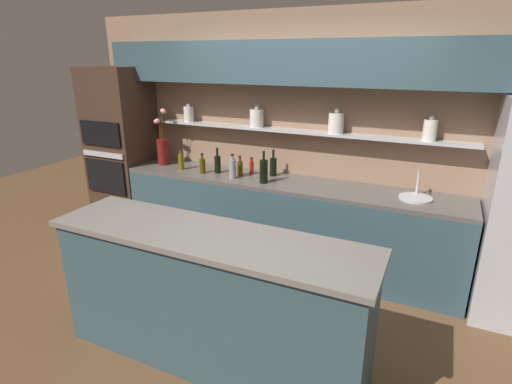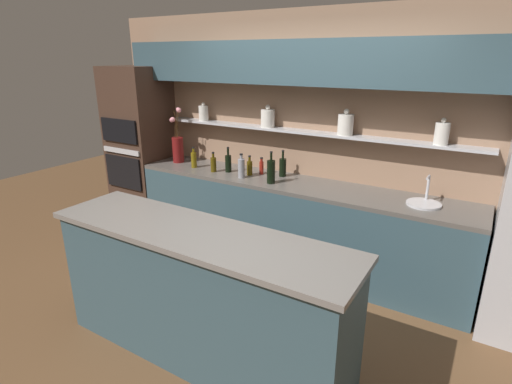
{
  "view_description": "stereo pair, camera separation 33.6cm",
  "coord_description": "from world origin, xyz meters",
  "px_view_note": "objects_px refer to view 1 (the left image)",
  "views": [
    {
      "loc": [
        1.34,
        -2.45,
        2.15
      ],
      "look_at": [
        -0.02,
        0.43,
        1.06
      ],
      "focal_mm": 28.0,
      "sensor_mm": 36.0,
      "label": 1
    },
    {
      "loc": [
        1.64,
        -2.29,
        2.15
      ],
      "look_at": [
        -0.02,
        0.43,
        1.06
      ],
      "focal_mm": 28.0,
      "sensor_mm": 36.0,
      "label": 2
    }
  ],
  "objects_px": {
    "bottle_sauce_0": "(252,167)",
    "bottle_wine_3": "(273,166)",
    "bottle_wine_5": "(218,164)",
    "bottle_oil_4": "(202,165)",
    "oven_tower": "(122,152)",
    "bottle_oil_2": "(240,168)",
    "sink_fixture": "(416,196)",
    "flower_vase": "(163,148)",
    "bottle_oil_1": "(181,161)",
    "bottle_wine_6": "(264,171)",
    "bottle_spirit_7": "(232,168)"
  },
  "relations": [
    {
      "from": "sink_fixture",
      "to": "bottle_wine_5",
      "type": "distance_m",
      "value": 2.06
    },
    {
      "from": "oven_tower",
      "to": "flower_vase",
      "type": "distance_m",
      "value": 0.62
    },
    {
      "from": "bottle_oil_4",
      "to": "bottle_spirit_7",
      "type": "relative_size",
      "value": 0.86
    },
    {
      "from": "sink_fixture",
      "to": "bottle_spirit_7",
      "type": "relative_size",
      "value": 1.12
    },
    {
      "from": "bottle_wine_5",
      "to": "bottle_oil_1",
      "type": "bearing_deg",
      "value": -173.26
    },
    {
      "from": "oven_tower",
      "to": "bottle_wine_5",
      "type": "height_order",
      "value": "oven_tower"
    },
    {
      "from": "bottle_wine_5",
      "to": "oven_tower",
      "type": "bearing_deg",
      "value": 179.16
    },
    {
      "from": "oven_tower",
      "to": "sink_fixture",
      "type": "relative_size",
      "value": 6.93
    },
    {
      "from": "bottle_oil_4",
      "to": "bottle_spirit_7",
      "type": "height_order",
      "value": "bottle_spirit_7"
    },
    {
      "from": "oven_tower",
      "to": "bottle_sauce_0",
      "type": "distance_m",
      "value": 1.75
    },
    {
      "from": "bottle_wine_3",
      "to": "bottle_wine_6",
      "type": "bearing_deg",
      "value": -87.07
    },
    {
      "from": "bottle_wine_3",
      "to": "oven_tower",
      "type": "bearing_deg",
      "value": -175.84
    },
    {
      "from": "bottle_oil_4",
      "to": "bottle_wine_5",
      "type": "distance_m",
      "value": 0.17
    },
    {
      "from": "oven_tower",
      "to": "bottle_wine_6",
      "type": "relative_size",
      "value": 6.15
    },
    {
      "from": "bottle_oil_2",
      "to": "bottle_oil_4",
      "type": "distance_m",
      "value": 0.42
    },
    {
      "from": "flower_vase",
      "to": "bottle_oil_1",
      "type": "distance_m",
      "value": 0.35
    },
    {
      "from": "bottle_wine_3",
      "to": "bottle_wine_6",
      "type": "xyz_separation_m",
      "value": [
        0.01,
        -0.28,
        0.02
      ]
    },
    {
      "from": "bottle_spirit_7",
      "to": "bottle_wine_5",
      "type": "bearing_deg",
      "value": 155.63
    },
    {
      "from": "sink_fixture",
      "to": "bottle_oil_1",
      "type": "bearing_deg",
      "value": -178.04
    },
    {
      "from": "bottle_oil_4",
      "to": "bottle_wine_3",
      "type": "bearing_deg",
      "value": 18.42
    },
    {
      "from": "bottle_wine_5",
      "to": "bottle_oil_4",
      "type": "bearing_deg",
      "value": -150.35
    },
    {
      "from": "bottle_oil_4",
      "to": "bottle_wine_6",
      "type": "relative_size",
      "value": 0.68
    },
    {
      "from": "flower_vase",
      "to": "bottle_wine_5",
      "type": "xyz_separation_m",
      "value": [
        0.77,
        -0.04,
        -0.1
      ]
    },
    {
      "from": "bottle_wine_3",
      "to": "bottle_wine_6",
      "type": "height_order",
      "value": "bottle_wine_6"
    },
    {
      "from": "bottle_wine_5",
      "to": "sink_fixture",
      "type": "bearing_deg",
      "value": 0.91
    },
    {
      "from": "oven_tower",
      "to": "bottle_wine_5",
      "type": "bearing_deg",
      "value": -0.84
    },
    {
      "from": "bottle_oil_1",
      "to": "bottle_wine_6",
      "type": "bearing_deg",
      "value": -3.45
    },
    {
      "from": "bottle_spirit_7",
      "to": "bottle_oil_2",
      "type": "bearing_deg",
      "value": 81.67
    },
    {
      "from": "bottle_oil_2",
      "to": "bottle_oil_4",
      "type": "relative_size",
      "value": 0.96
    },
    {
      "from": "oven_tower",
      "to": "sink_fixture",
      "type": "height_order",
      "value": "oven_tower"
    },
    {
      "from": "bottle_oil_2",
      "to": "bottle_spirit_7",
      "type": "height_order",
      "value": "bottle_spirit_7"
    },
    {
      "from": "sink_fixture",
      "to": "bottle_oil_2",
      "type": "height_order",
      "value": "sink_fixture"
    },
    {
      "from": "bottle_oil_2",
      "to": "bottle_wine_3",
      "type": "relative_size",
      "value": 0.75
    },
    {
      "from": "flower_vase",
      "to": "bottle_oil_2",
      "type": "relative_size",
      "value": 3.05
    },
    {
      "from": "bottle_sauce_0",
      "to": "bottle_oil_1",
      "type": "xyz_separation_m",
      "value": [
        -0.81,
        -0.17,
        0.01
      ]
    },
    {
      "from": "sink_fixture",
      "to": "bottle_wine_6",
      "type": "relative_size",
      "value": 0.89
    },
    {
      "from": "oven_tower",
      "to": "bottle_spirit_7",
      "type": "relative_size",
      "value": 7.77
    },
    {
      "from": "bottle_oil_1",
      "to": "bottle_wine_3",
      "type": "height_order",
      "value": "bottle_wine_3"
    },
    {
      "from": "oven_tower",
      "to": "bottle_oil_2",
      "type": "distance_m",
      "value": 1.65
    },
    {
      "from": "bottle_wine_6",
      "to": "bottle_sauce_0",
      "type": "bearing_deg",
      "value": 137.2
    },
    {
      "from": "sink_fixture",
      "to": "bottle_sauce_0",
      "type": "xyz_separation_m",
      "value": [
        -1.69,
        0.08,
        0.06
      ]
    },
    {
      "from": "bottle_sauce_0",
      "to": "bottle_wine_3",
      "type": "distance_m",
      "value": 0.24
    },
    {
      "from": "bottle_wine_5",
      "to": "bottle_wine_3",
      "type": "bearing_deg",
      "value": 15.42
    },
    {
      "from": "bottle_oil_2",
      "to": "oven_tower",
      "type": "bearing_deg",
      "value": -180.0
    },
    {
      "from": "flower_vase",
      "to": "sink_fixture",
      "type": "height_order",
      "value": "flower_vase"
    },
    {
      "from": "flower_vase",
      "to": "bottle_oil_2",
      "type": "height_order",
      "value": "flower_vase"
    },
    {
      "from": "bottle_sauce_0",
      "to": "bottle_wine_3",
      "type": "xyz_separation_m",
      "value": [
        0.23,
        0.05,
        0.02
      ]
    },
    {
      "from": "bottle_oil_1",
      "to": "bottle_oil_2",
      "type": "xyz_separation_m",
      "value": [
        0.72,
        0.07,
        -0.01
      ]
    },
    {
      "from": "bottle_wine_3",
      "to": "bottle_spirit_7",
      "type": "height_order",
      "value": "bottle_wine_3"
    },
    {
      "from": "flower_vase",
      "to": "bottle_wine_3",
      "type": "height_order",
      "value": "flower_vase"
    }
  ]
}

